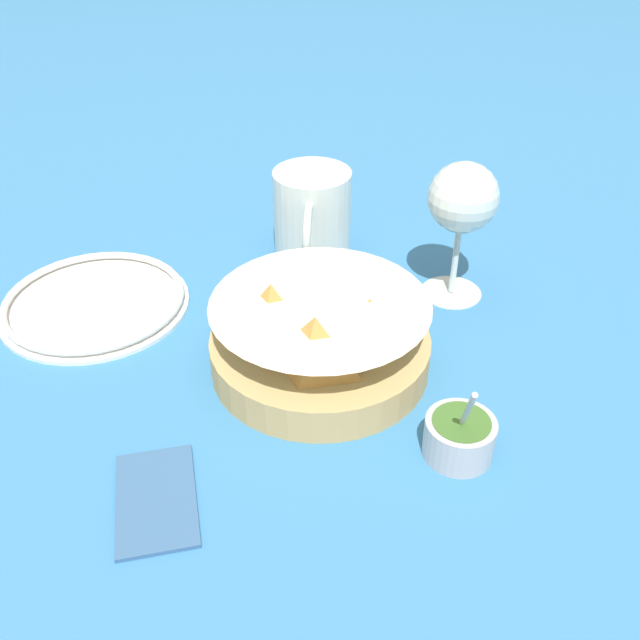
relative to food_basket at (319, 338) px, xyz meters
The scene contains 7 objects.
ground_plane 0.05m from the food_basket, 133.55° to the right, with size 4.00×4.00×0.00m, color teal.
food_basket is the anchor object (origin of this frame).
sauce_cup 0.17m from the food_basket, 49.45° to the left, with size 0.06×0.06×0.10m.
wine_glass 0.21m from the food_basket, 134.97° to the left, with size 0.08×0.08×0.16m.
beer_mug 0.21m from the food_basket, behind, with size 0.13×0.09×0.11m.
side_plate 0.27m from the food_basket, 108.56° to the right, with size 0.21×0.21×0.01m.
napkin 0.21m from the food_basket, 33.69° to the right, with size 0.12×0.09×0.01m.
Camera 1 is at (0.57, 0.07, 0.45)m, focal length 40.00 mm.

